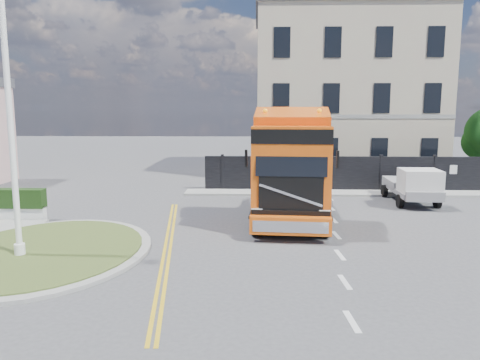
{
  "coord_description": "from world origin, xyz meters",
  "views": [
    {
      "loc": [
        -0.07,
        -17.52,
        4.74
      ],
      "look_at": [
        -0.73,
        1.39,
        1.8
      ],
      "focal_mm": 35.0,
      "sensor_mm": 36.0,
      "label": 1
    }
  ],
  "objects": [
    {
      "name": "pavement_far",
      "position": [
        6.0,
        8.1,
        0.06
      ],
      "size": [
        20.0,
        1.6,
        0.12
      ],
      "primitive_type": "cube",
      "color": "gray",
      "rests_on": "ground"
    },
    {
      "name": "traffic_island",
      "position": [
        -7.0,
        -3.0,
        0.08
      ],
      "size": [
        6.8,
        6.8,
        0.17
      ],
      "color": "gray",
      "rests_on": "ground"
    },
    {
      "name": "ground",
      "position": [
        0.0,
        0.0,
        0.0
      ],
      "size": [
        120.0,
        120.0,
        0.0
      ],
      "primitive_type": "plane",
      "color": "#424244",
      "rests_on": "ground"
    },
    {
      "name": "georgian_building",
      "position": [
        6.0,
        16.5,
        5.77
      ],
      "size": [
        12.3,
        10.3,
        12.8
      ],
      "color": "#BCB595",
      "rests_on": "ground"
    },
    {
      "name": "lamppost_island",
      "position": [
        -7.5,
        -3.58,
        4.28
      ],
      "size": [
        0.25,
        0.51,
        8.23
      ],
      "color": "white",
      "rests_on": "ground"
    },
    {
      "name": "truck",
      "position": [
        1.33,
        1.08,
        2.06
      ],
      "size": [
        3.39,
        7.85,
        4.59
      ],
      "rotation": [
        0.0,
        0.0,
        -0.07
      ],
      "color": "black",
      "rests_on": "ground"
    },
    {
      "name": "flatbed_pickup",
      "position": [
        7.68,
        5.12,
        1.0
      ],
      "size": [
        1.99,
        4.5,
        1.85
      ],
      "rotation": [
        0.0,
        0.0,
        -0.04
      ],
      "color": "gray",
      "rests_on": "ground"
    },
    {
      "name": "hoarding_fence",
      "position": [
        6.55,
        9.0,
        1.0
      ],
      "size": [
        18.8,
        0.25,
        2.0
      ],
      "color": "black",
      "rests_on": "ground"
    }
  ]
}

